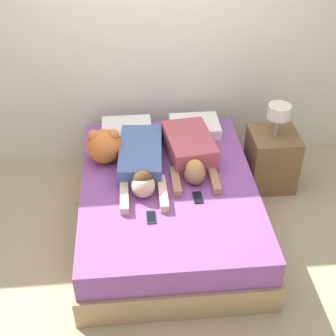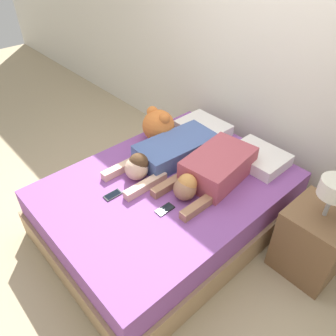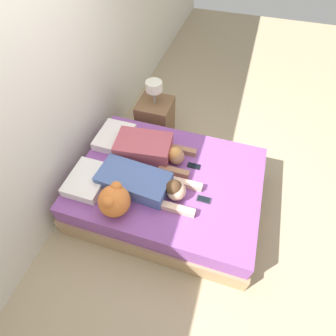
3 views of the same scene
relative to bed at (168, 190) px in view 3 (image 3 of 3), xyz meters
name	(u,v)px [view 3 (image 3 of 3)]	position (x,y,z in m)	size (l,w,h in m)	color
ground_plane	(168,201)	(0.00, 0.00, -0.25)	(12.00, 12.00, 0.00)	tan
wall_back	(49,97)	(0.00, 1.19, 1.05)	(12.00, 0.06, 2.60)	silver
bed	(168,190)	(0.00, 0.00, 0.00)	(1.56, 2.08, 0.51)	tan
pillow_head_left	(88,180)	(-0.34, 0.79, 0.31)	(0.48, 0.38, 0.11)	white
pillow_head_right	(115,137)	(0.34, 0.79, 0.31)	(0.48, 0.38, 0.11)	white
person_left	(145,183)	(-0.22, 0.18, 0.35)	(0.43, 1.09, 0.23)	#4C66A5
person_right	(150,149)	(0.23, 0.29, 0.37)	(0.46, 0.91, 0.23)	#B24C59
cell_phone_left	(204,199)	(-0.17, -0.44, 0.27)	(0.07, 0.15, 0.01)	#2D2D33
cell_phone_right	(194,166)	(0.23, -0.24, 0.27)	(0.07, 0.15, 0.01)	black
plush_toy	(114,200)	(-0.54, 0.37, 0.43)	(0.31, 0.31, 0.33)	orange
nightstand	(155,118)	(1.09, 0.53, 0.07)	(0.46, 0.46, 0.91)	brown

